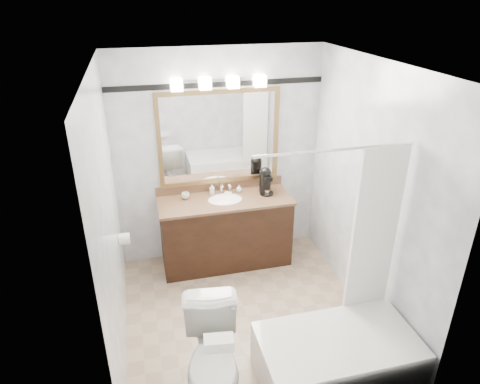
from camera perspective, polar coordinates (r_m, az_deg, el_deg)
room at (r=3.84m, az=1.09°, el=-2.20°), size 2.42×2.62×2.52m
vanity at (r=5.09m, az=-1.95°, el=-5.07°), size 1.53×0.58×0.97m
mirror at (r=4.89m, az=-2.79°, el=7.23°), size 1.40×0.04×1.10m
vanity_light_bar at (r=4.68m, az=-2.82°, el=14.40°), size 1.02×0.14×0.12m
accent_stripe at (r=4.75m, az=-2.98°, el=14.15°), size 2.40×0.01×0.06m
bathtub at (r=3.91m, az=12.98°, el=-20.02°), size 1.30×0.75×1.96m
tp_roll at (r=4.59m, az=-15.17°, el=-6.05°), size 0.11×0.12×0.12m
toilet at (r=3.60m, az=-3.59°, el=-21.53°), size 0.54×0.84×0.81m
tissue_box at (r=3.10m, az=-2.85°, el=-19.45°), size 0.22×0.14×0.08m
coffee_maker at (r=5.00m, az=3.40°, el=1.63°), size 0.16×0.21×0.32m
cup_left at (r=4.93m, az=-7.27°, el=-0.50°), size 0.12×0.12×0.07m
soap_bottle_a at (r=5.01m, az=-3.77°, el=0.37°), size 0.05×0.06×0.11m
soap_bottle_b at (r=5.05m, az=-0.12°, el=0.48°), size 0.08×0.08×0.09m
soap_bar at (r=5.01m, az=-1.61°, el=-0.17°), size 0.09×0.08×0.03m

